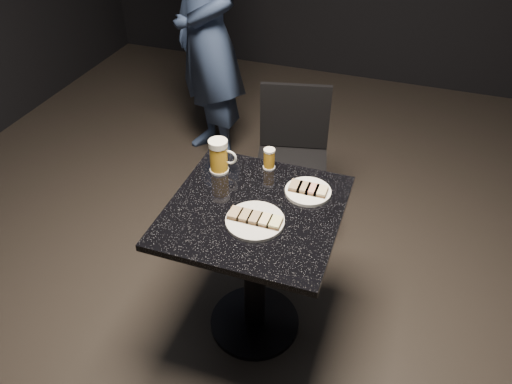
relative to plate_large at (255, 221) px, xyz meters
The scene contains 10 objects.
floor 0.76m from the plate_large, 110.92° to the left, with size 6.00×6.00×0.00m, color black.
plate_large is the anchor object (origin of this frame).
plate_small 0.29m from the plate_large, 59.13° to the left, with size 0.20×0.20×0.01m, color white.
patron 1.65m from the plate_large, 119.80° to the left, with size 0.66×0.43×1.81m, color navy.
table 0.26m from the plate_large, 110.92° to the left, with size 0.70×0.70×0.75m.
beer_mug 0.39m from the plate_large, 133.58° to the left, with size 0.12×0.09×0.16m.
beer_tumbler 0.38m from the plate_large, 99.59° to the left, with size 0.06×0.06×0.10m.
chair 0.93m from the plate_large, 95.67° to the left, with size 0.46×0.46×0.86m.
canapes_on_plate_large 0.02m from the plate_large, 104.04° to the left, with size 0.21×0.07×0.02m.
canapes_on_plate_small 0.29m from the plate_large, 59.13° to the left, with size 0.16×0.07×0.02m.
Camera 1 is at (0.52, -1.47, 2.06)m, focal length 35.00 mm.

